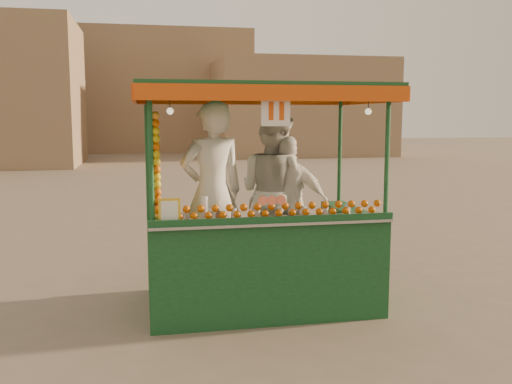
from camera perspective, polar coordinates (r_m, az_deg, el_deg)
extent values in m
plane|color=#6A5C4B|center=(6.30, 1.92, -11.29)|extent=(90.00, 90.00, 0.00)
cube|color=#87634D|center=(30.96, 4.44, 8.41)|extent=(9.00, 6.00, 5.00)
cube|color=#87634D|center=(35.84, -12.48, 9.74)|extent=(14.00, 7.00, 7.00)
cube|color=#103B1D|center=(6.33, 0.32, -9.90)|extent=(2.38, 1.47, 0.27)
cylinder|color=black|center=(6.22, -7.26, -10.03)|extent=(0.33, 0.09, 0.33)
cylinder|color=black|center=(6.53, 7.52, -9.16)|extent=(0.33, 0.09, 0.33)
cube|color=#103B1D|center=(5.63, 1.55, -6.79)|extent=(2.38, 0.27, 0.73)
cube|color=#103B1D|center=(6.17, -9.53, -5.62)|extent=(0.27, 1.19, 0.73)
cube|color=#103B1D|center=(6.57, 9.23, -4.80)|extent=(0.27, 1.19, 0.73)
cube|color=#B2B2B7|center=(5.58, 1.51, -2.94)|extent=(2.38, 0.42, 0.03)
cylinder|color=#103B1D|center=(5.24, -10.49, 3.19)|extent=(0.05, 0.05, 1.28)
cylinder|color=#103B1D|center=(5.75, 13.02, 3.50)|extent=(0.05, 0.05, 1.28)
cylinder|color=#103B1D|center=(6.61, -10.68, 4.07)|extent=(0.05, 0.05, 1.28)
cylinder|color=#103B1D|center=(7.02, 8.40, 4.31)|extent=(0.05, 0.05, 1.28)
cube|color=#103B1D|center=(6.04, 0.34, 10.31)|extent=(2.56, 1.65, 0.07)
cube|color=#D3480B|center=(5.24, 2.18, 9.92)|extent=(2.56, 0.04, 0.15)
cube|color=#D3480B|center=(6.85, -1.07, 9.37)|extent=(2.56, 0.04, 0.15)
cube|color=#D3480B|center=(5.92, -12.09, 9.49)|extent=(0.04, 1.65, 0.15)
cube|color=#D3480B|center=(6.42, 11.77, 9.34)|extent=(0.04, 1.65, 0.15)
cylinder|color=#FE6E4D|center=(5.42, 1.60, -0.84)|extent=(0.09, 0.02, 0.09)
cube|color=gold|center=(5.30, -8.68, -2.01)|extent=(0.20, 0.02, 0.26)
cube|color=white|center=(5.30, 1.99, 8.11)|extent=(0.27, 0.01, 0.27)
sphere|color=#FFE5B2|center=(5.30, -8.62, 8.03)|extent=(0.06, 0.06, 0.06)
sphere|color=#FFE5B2|center=(5.72, 11.20, 7.94)|extent=(0.06, 0.06, 0.06)
imported|color=white|center=(6.09, -4.41, 0.00)|extent=(0.79, 0.61, 1.93)
imported|color=beige|center=(6.51, 1.76, -0.01)|extent=(1.09, 1.11, 1.81)
imported|color=white|center=(6.46, 3.28, -1.23)|extent=(0.98, 0.63, 1.55)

